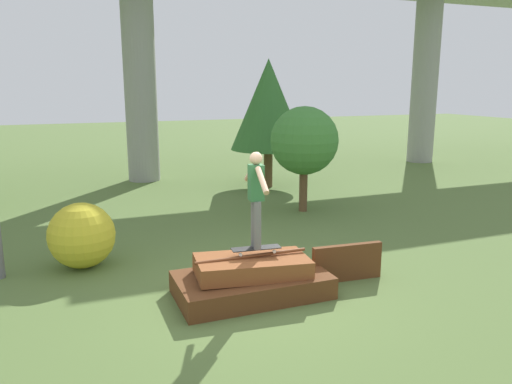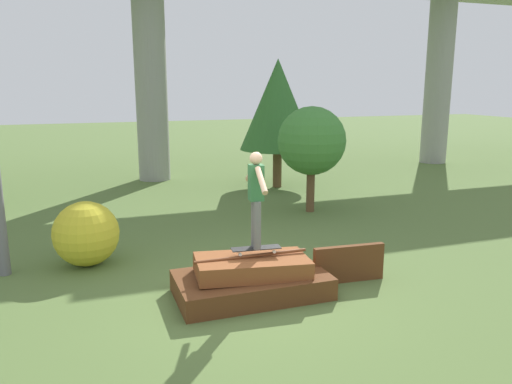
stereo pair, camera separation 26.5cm
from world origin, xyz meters
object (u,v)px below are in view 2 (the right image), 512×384
at_px(skateboard, 256,248).
at_px(tree_mid_back, 312,141).
at_px(skater, 256,193).
at_px(tree_behind_right, 278,105).
at_px(bush_yellow_flowering, 86,234).

xyz_separation_m(skateboard, tree_mid_back, (3.17, 4.60, 1.13)).
height_order(skater, tree_behind_right, tree_behind_right).
bearing_deg(skateboard, bush_yellow_flowering, 138.00).
xyz_separation_m(tree_behind_right, bush_yellow_flowering, (-6.12, -5.65, -2.09)).
distance_m(tree_mid_back, bush_yellow_flowering, 6.31).
bearing_deg(tree_behind_right, tree_mid_back, -96.55).
height_order(skater, tree_mid_back, tree_mid_back).
bearing_deg(skater, bush_yellow_flowering, 138.00).
xyz_separation_m(skateboard, tree_behind_right, (3.55, 7.96, 1.93)).
height_order(skateboard, skater, skater).
relative_size(tree_behind_right, tree_mid_back, 1.49).
xyz_separation_m(skateboard, bush_yellow_flowering, (-2.56, 2.31, -0.16)).
distance_m(skater, tree_behind_right, 8.77).
bearing_deg(tree_behind_right, skateboard, -114.08).
bearing_deg(skater, tree_mid_back, 55.45).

